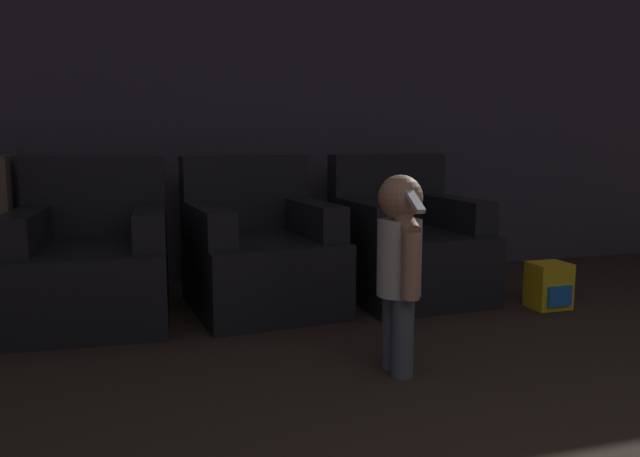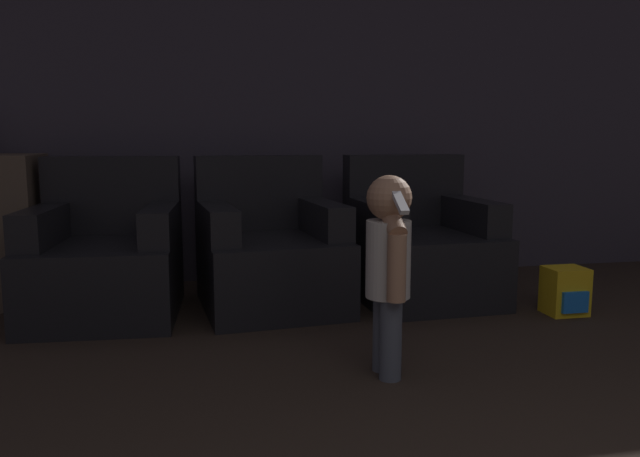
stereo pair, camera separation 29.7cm
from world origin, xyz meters
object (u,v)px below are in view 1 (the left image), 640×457
(armchair_middle, at_px, (260,255))
(armchair_right, at_px, (406,247))
(armchair_left, at_px, (93,264))
(person_toddler, at_px, (400,258))
(toy_backpack, at_px, (549,286))

(armchair_middle, xyz_separation_m, armchair_right, (0.94, 0.00, 0.00))
(armchair_middle, distance_m, armchair_right, 0.94)
(armchair_left, xyz_separation_m, person_toddler, (1.29, -1.21, 0.19))
(armchair_left, height_order, toy_backpack, armchair_left)
(armchair_left, bearing_deg, toy_backpack, -7.89)
(armchair_right, relative_size, person_toddler, 1.05)
(person_toddler, bearing_deg, armchair_right, 154.79)
(armchair_left, distance_m, armchair_right, 1.88)
(armchair_left, height_order, armchair_middle, same)
(armchair_middle, bearing_deg, armchair_right, -5.66)
(armchair_right, bearing_deg, armchair_middle, 177.24)
(toy_backpack, bearing_deg, person_toddler, -151.64)
(armchair_right, distance_m, toy_backpack, 0.88)
(armchair_middle, distance_m, person_toddler, 1.27)
(toy_backpack, bearing_deg, armchair_middle, 162.33)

